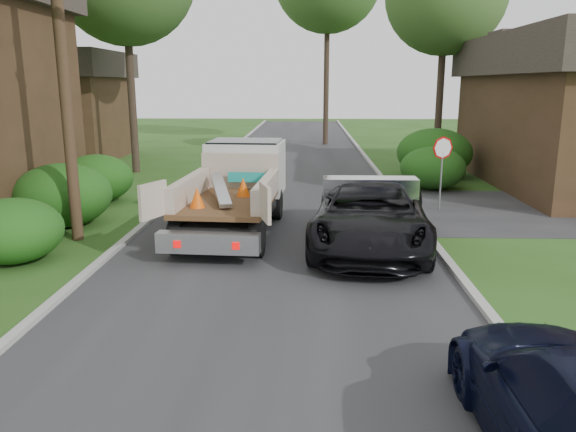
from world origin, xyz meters
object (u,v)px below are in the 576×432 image
at_px(flatbed_truck, 239,182).
at_px(black_pickup, 371,215).
at_px(stop_sign, 442,158).
at_px(house_left_far, 54,104).
at_px(utility_pole, 61,42).

distance_m(flatbed_truck, black_pickup, 4.32).
relative_size(stop_sign, house_left_far, 0.33).
bearing_deg(stop_sign, house_left_far, 145.19).
bearing_deg(flatbed_truck, house_left_far, 132.50).
bearing_deg(black_pickup, utility_pole, -176.98).
height_order(stop_sign, house_left_far, house_left_far).
bearing_deg(utility_pole, house_left_far, 115.23).
distance_m(stop_sign, house_left_far, 22.81).
height_order(utility_pole, house_left_far, utility_pole).
bearing_deg(flatbed_truck, utility_pole, -153.45).
bearing_deg(house_left_far, stop_sign, -34.81).
distance_m(utility_pole, flatbed_truck, 5.99).
bearing_deg(utility_pole, black_pickup, -3.50).
height_order(house_left_far, flatbed_truck, house_left_far).
relative_size(stop_sign, black_pickup, 0.40).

